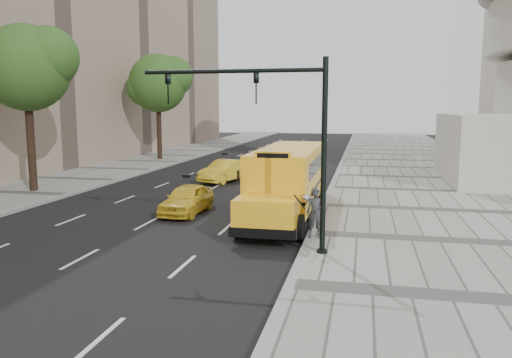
% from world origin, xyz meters
% --- Properties ---
extents(ground, '(140.00, 140.00, 0.00)m').
position_xyz_m(ground, '(0.00, 0.00, 0.00)').
color(ground, black).
rests_on(ground, ground).
extents(sidewalk_museum, '(12.00, 140.00, 0.15)m').
position_xyz_m(sidewalk_museum, '(12.00, 0.00, 0.07)').
color(sidewalk_museum, gray).
rests_on(sidewalk_museum, ground).
extents(sidewalk_far, '(6.00, 140.00, 0.15)m').
position_xyz_m(sidewalk_far, '(-11.00, 0.00, 0.07)').
color(sidewalk_far, gray).
rests_on(sidewalk_far, ground).
extents(curb_museum, '(0.30, 140.00, 0.15)m').
position_xyz_m(curb_museum, '(6.00, 0.00, 0.07)').
color(curb_museum, gray).
rests_on(curb_museum, ground).
extents(curb_far, '(0.30, 140.00, 0.15)m').
position_xyz_m(curb_far, '(-8.00, 0.00, 0.07)').
color(curb_far, gray).
rests_on(curb_far, ground).
extents(tree_b, '(5.35, 4.76, 9.38)m').
position_xyz_m(tree_b, '(-10.41, 0.75, 7.03)').
color(tree_b, black).
rests_on(tree_b, ground).
extents(tree_c, '(5.86, 5.21, 9.60)m').
position_xyz_m(tree_c, '(-10.40, 18.80, 7.03)').
color(tree_c, black).
rests_on(tree_c, ground).
extents(school_bus, '(2.96, 11.56, 3.19)m').
position_xyz_m(school_bus, '(4.50, -1.49, 1.76)').
color(school_bus, yellow).
rests_on(school_bus, ground).
extents(taxi_near, '(1.68, 3.98, 1.34)m').
position_xyz_m(taxi_near, '(-0.04, -2.65, 0.67)').
color(taxi_near, gold).
rests_on(taxi_near, ground).
extents(taxi_far, '(2.80, 4.56, 1.42)m').
position_xyz_m(taxi_far, '(-1.03, 7.30, 0.71)').
color(taxi_far, gold).
rests_on(taxi_far, ground).
extents(pedestrian, '(0.72, 0.52, 1.82)m').
position_xyz_m(pedestrian, '(6.19, -6.26, 1.06)').
color(pedestrian, '#2E3236').
rests_on(pedestrian, sidewalk_museum).
extents(traffic_signal, '(6.18, 0.36, 6.40)m').
position_xyz_m(traffic_signal, '(5.19, -8.11, 4.09)').
color(traffic_signal, black).
rests_on(traffic_signal, ground).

